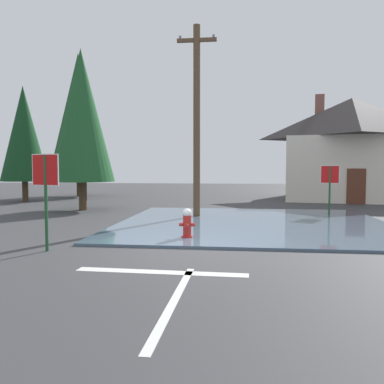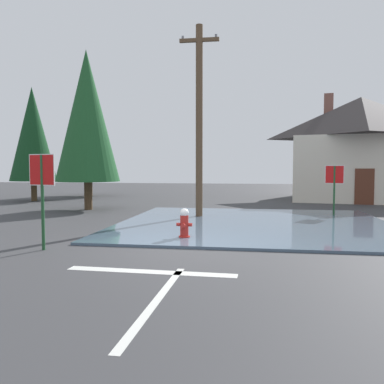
% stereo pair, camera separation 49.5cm
% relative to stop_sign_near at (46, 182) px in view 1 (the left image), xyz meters
% --- Properties ---
extents(ground_plane, '(80.00, 80.00, 0.10)m').
position_rel_stop_sign_near_xyz_m(ground_plane, '(3.27, 0.86, -1.78)').
color(ground_plane, '#38383A').
extents(flood_puddle, '(9.65, 9.41, 0.08)m').
position_rel_stop_sign_near_xyz_m(flood_puddle, '(5.22, 5.37, -1.69)').
color(flood_puddle, '#4C6075').
rests_on(flood_puddle, ground).
extents(lane_stop_bar, '(3.47, 0.41, 0.01)m').
position_rel_stop_sign_near_xyz_m(lane_stop_bar, '(3.20, -1.63, -1.73)').
color(lane_stop_bar, silver).
rests_on(lane_stop_bar, ground).
extents(lane_center_stripe, '(0.19, 3.85, 0.01)m').
position_rel_stop_sign_near_xyz_m(lane_center_stripe, '(3.74, -3.24, -1.73)').
color(lane_center_stripe, silver).
rests_on(lane_center_stripe, ground).
extents(stop_sign_near, '(0.77, 0.20, 2.41)m').
position_rel_stop_sign_near_xyz_m(stop_sign_near, '(0.00, 0.00, 0.00)').
color(stop_sign_near, '#1E4C28').
rests_on(stop_sign_near, ground).
extents(fire_hydrant, '(0.45, 0.39, 0.90)m').
position_rel_stop_sign_near_xyz_m(fire_hydrant, '(3.25, 1.96, -1.29)').
color(fire_hydrant, '#AD231E').
rests_on(fire_hydrant, ground).
extents(utility_pole, '(1.60, 0.28, 7.76)m').
position_rel_stop_sign_near_xyz_m(utility_pole, '(2.99, 6.94, 2.32)').
color(utility_pole, brown).
rests_on(utility_pole, ground).
extents(stop_sign_far, '(0.73, 0.26, 2.15)m').
position_rel_stop_sign_near_xyz_m(stop_sign_far, '(8.54, 8.21, -0.20)').
color(stop_sign_far, '#1E4C28').
rests_on(stop_sign_far, ground).
extents(house, '(9.44, 8.76, 6.98)m').
position_rel_stop_sign_near_xyz_m(house, '(11.79, 17.48, 1.63)').
color(house, silver).
rests_on(house, ground).
extents(pine_tree_tall_left, '(4.03, 4.03, 10.07)m').
position_rel_stop_sign_near_xyz_m(pine_tree_tall_left, '(-6.60, 18.12, 4.19)').
color(pine_tree_tall_left, '#4C3823').
rests_on(pine_tree_tall_left, ground).
extents(pine_tree_mid_left, '(2.77, 2.77, 6.92)m').
position_rel_stop_sign_near_xyz_m(pine_tree_mid_left, '(-8.13, 13.43, 2.34)').
color(pine_tree_mid_left, '#4C3823').
rests_on(pine_tree_mid_left, ground).
extents(pine_tree_short_left, '(3.09, 3.09, 7.72)m').
position_rel_stop_sign_near_xyz_m(pine_tree_short_left, '(-2.81, 9.25, 2.81)').
color(pine_tree_short_left, '#4C3823').
rests_on(pine_tree_short_left, ground).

